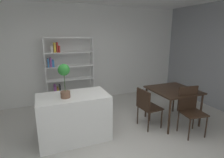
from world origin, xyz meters
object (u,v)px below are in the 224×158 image
open_bookshelf (67,71)px  dining_chair_near (190,106)px  dining_table (173,93)px  potted_plant_on_island (64,77)px  dining_chair_island_side (147,105)px  kitchen_island (74,117)px

open_bookshelf → dining_chair_near: 3.22m
open_bookshelf → dining_table: open_bookshelf is taller
potted_plant_on_island → dining_chair_island_side: (1.68, -0.08, -0.75)m
kitchen_island → potted_plant_on_island: size_ratio=2.15×
open_bookshelf → kitchen_island: bearing=-94.9°
open_bookshelf → dining_chair_island_side: size_ratio=2.21×
dining_chair_near → dining_chair_island_side: (-0.71, 0.51, -0.05)m
open_bookshelf → dining_chair_island_side: 2.40m
kitchen_island → potted_plant_on_island: potted_plant_on_island is taller
kitchen_island → dining_chair_island_side: bearing=-5.9°
dining_table → dining_chair_island_side: (-0.70, -0.01, -0.18)m
kitchen_island → dining_table: size_ratio=1.34×
open_bookshelf → dining_chair_near: size_ratio=1.98×
potted_plant_on_island → dining_table: bearing=-1.7°
dining_table → dining_chair_island_side: dining_chair_island_side is taller
dining_table → dining_chair_near: 0.53m
dining_table → potted_plant_on_island: bearing=178.3°
dining_table → dining_chair_near: (0.01, -0.51, -0.13)m
kitchen_island → dining_chair_near: size_ratio=1.36×
dining_table → dining_chair_near: size_ratio=1.02×
dining_table → dining_chair_island_side: bearing=-179.4°
dining_chair_near → kitchen_island: bearing=170.3°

